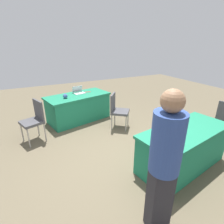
% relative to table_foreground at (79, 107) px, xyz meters
% --- Properties ---
extents(ground_plane, '(14.40, 14.40, 0.00)m').
position_rel_table_foreground_xyz_m(ground_plane, '(-0.29, 2.15, -0.39)').
color(ground_plane, brown).
extents(table_foreground, '(1.93, 1.22, 0.77)m').
position_rel_table_foreground_xyz_m(table_foreground, '(0.00, 0.00, 0.00)').
color(table_foreground, '#1E7A56').
rests_on(table_foreground, ground).
extents(table_mid_left, '(1.90, 1.05, 0.77)m').
position_rel_table_foreground_xyz_m(table_mid_left, '(-1.12, 2.91, 0.00)').
color(table_mid_left, '#1E7A56').
rests_on(table_mid_left, ground).
extents(chair_near_front, '(0.62, 0.62, 0.95)m').
position_rel_table_foreground_xyz_m(chair_near_front, '(-0.79, 0.97, 0.15)').
color(chair_near_front, '#9E9993').
rests_on(chair_near_front, ground).
extents(chair_tucked_right, '(0.56, 0.56, 0.97)m').
position_rel_table_foreground_xyz_m(chair_tucked_right, '(1.23, 0.71, 0.17)').
color(chair_tucked_right, '#9E9993').
rests_on(chair_tucked_right, ground).
extents(person_presenter, '(0.38, 0.38, 1.80)m').
position_rel_table_foreground_xyz_m(person_presenter, '(0.04, 3.62, 0.62)').
color(person_presenter, '#26262D').
rests_on(person_presenter, ground).
extents(laptop_silver, '(0.36, 0.34, 0.21)m').
position_rel_table_foreground_xyz_m(laptop_silver, '(-0.09, -0.16, 0.42)').
color(laptop_silver, silver).
rests_on(laptop_silver, table_foreground).
extents(yarn_ball, '(0.12, 0.12, 0.12)m').
position_rel_table_foreground_xyz_m(yarn_ball, '(0.38, 0.16, 0.44)').
color(yarn_ball, '#3F5999').
rests_on(yarn_ball, table_foreground).
extents(scissors_red, '(0.18, 0.07, 0.01)m').
position_rel_table_foreground_xyz_m(scissors_red, '(-0.37, -0.17, 0.39)').
color(scissors_red, red).
rests_on(scissors_red, table_foreground).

